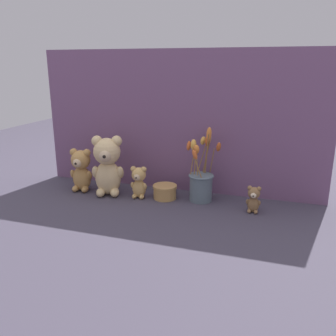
{
  "coord_description": "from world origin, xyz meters",
  "views": [
    {
      "loc": [
        0.46,
        -1.39,
        0.58
      ],
      "look_at": [
        0.0,
        0.02,
        0.15
      ],
      "focal_mm": 38.0,
      "sensor_mm": 36.0,
      "label": 1
    }
  ],
  "objects_px": {
    "teddy_bear_large": "(108,164)",
    "teddy_bear_medium": "(81,169)",
    "teddy_bear_tiny": "(254,199)",
    "decorative_tin_tall": "(165,192)",
    "teddy_bear_small": "(139,181)",
    "flower_vase": "(201,181)"
  },
  "relations": [
    {
      "from": "teddy_bear_large",
      "to": "teddy_bear_medium",
      "type": "xyz_separation_m",
      "value": [
        -0.15,
        0.01,
        -0.04
      ]
    },
    {
      "from": "teddy_bear_medium",
      "to": "teddy_bear_tiny",
      "type": "height_order",
      "value": "teddy_bear_medium"
    },
    {
      "from": "teddy_bear_tiny",
      "to": "decorative_tin_tall",
      "type": "relative_size",
      "value": 1.04
    },
    {
      "from": "teddy_bear_large",
      "to": "decorative_tin_tall",
      "type": "relative_size",
      "value": 2.56
    },
    {
      "from": "teddy_bear_large",
      "to": "teddy_bear_tiny",
      "type": "xyz_separation_m",
      "value": [
        0.65,
        -0.01,
        -0.09
      ]
    },
    {
      "from": "teddy_bear_large",
      "to": "decorative_tin_tall",
      "type": "bearing_deg",
      "value": 6.57
    },
    {
      "from": "teddy_bear_large",
      "to": "teddy_bear_medium",
      "type": "distance_m",
      "value": 0.15
    },
    {
      "from": "teddy_bear_large",
      "to": "decorative_tin_tall",
      "type": "height_order",
      "value": "teddy_bear_large"
    },
    {
      "from": "decorative_tin_tall",
      "to": "teddy_bear_small",
      "type": "bearing_deg",
      "value": -166.9
    },
    {
      "from": "teddy_bear_large",
      "to": "teddy_bear_tiny",
      "type": "height_order",
      "value": "teddy_bear_large"
    },
    {
      "from": "teddy_bear_medium",
      "to": "decorative_tin_tall",
      "type": "relative_size",
      "value": 1.89
    },
    {
      "from": "teddy_bear_medium",
      "to": "teddy_bear_small",
      "type": "bearing_deg",
      "value": -0.83
    },
    {
      "from": "teddy_bear_large",
      "to": "teddy_bear_tiny",
      "type": "relative_size",
      "value": 2.47
    },
    {
      "from": "teddy_bear_medium",
      "to": "flower_vase",
      "type": "distance_m",
      "value": 0.57
    },
    {
      "from": "teddy_bear_small",
      "to": "flower_vase",
      "type": "bearing_deg",
      "value": 10.99
    },
    {
      "from": "teddy_bear_large",
      "to": "teddy_bear_tiny",
      "type": "distance_m",
      "value": 0.66
    },
    {
      "from": "decorative_tin_tall",
      "to": "teddy_bear_medium",
      "type": "bearing_deg",
      "value": -176.88
    },
    {
      "from": "teddy_bear_large",
      "to": "flower_vase",
      "type": "bearing_deg",
      "value": 7.67
    },
    {
      "from": "teddy_bear_small",
      "to": "decorative_tin_tall",
      "type": "bearing_deg",
      "value": 13.1
    },
    {
      "from": "teddy_bear_medium",
      "to": "decorative_tin_tall",
      "type": "height_order",
      "value": "teddy_bear_medium"
    },
    {
      "from": "teddy_bear_large",
      "to": "teddy_bear_small",
      "type": "distance_m",
      "value": 0.16
    },
    {
      "from": "teddy_bear_tiny",
      "to": "flower_vase",
      "type": "xyz_separation_m",
      "value": [
        -0.23,
        0.06,
        0.03
      ]
    }
  ]
}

